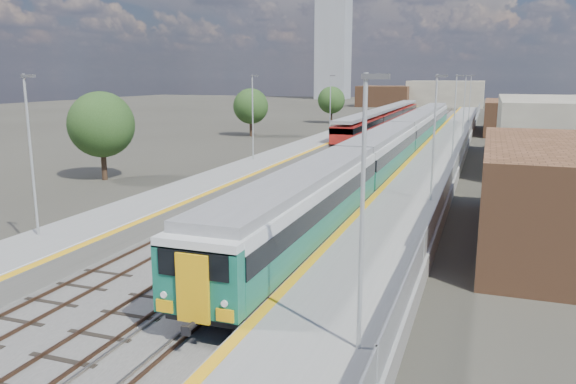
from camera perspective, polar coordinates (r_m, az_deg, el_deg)
The scene contains 11 objects.
ground at distance 63.49m, azimuth 10.76°, elevation 3.91°, with size 320.00×320.00×0.00m, color #47443A.
ballast_bed at distance 66.30m, azimuth 9.18°, elevation 4.32°, with size 10.50×155.00×0.06m, color #565451.
tracks at distance 67.82m, azimuth 9.94°, elevation 4.52°, with size 8.96×160.00×0.17m.
platform_right at distance 65.30m, azimuth 15.72°, elevation 4.36°, with size 4.70×155.00×8.52m.
platform_left at distance 67.77m, azimuth 3.52°, elevation 5.02°, with size 4.30×155.00×8.52m.
buildings at distance 153.33m, azimuth 9.40°, elevation 12.45°, with size 72.00×185.50×40.00m.
green_train at distance 56.73m, azimuth 11.34°, elevation 5.34°, with size 3.00×83.33×3.30m.
red_train at distance 88.91m, azimuth 9.86°, elevation 7.46°, with size 2.74×55.54×3.45m.
tree_a at distance 48.11m, azimuth -18.44°, elevation 6.51°, with size 5.33×5.33×7.22m.
tree_b at distance 79.60m, azimuth -3.80°, elevation 8.68°, with size 4.93×4.93×6.69m.
tree_c at distance 101.77m, azimuth 4.42°, elevation 9.29°, with size 4.83×4.83×6.55m.
Camera 1 is at (9.57, -12.19, 8.44)m, focal length 35.00 mm.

